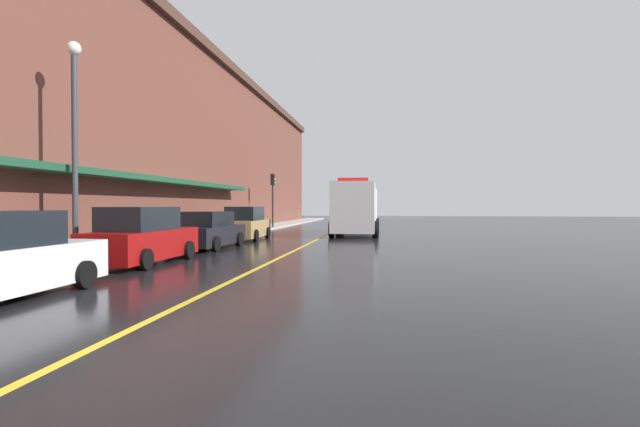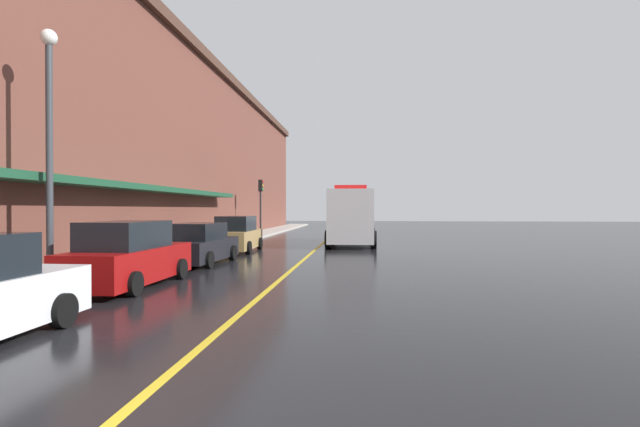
# 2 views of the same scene
# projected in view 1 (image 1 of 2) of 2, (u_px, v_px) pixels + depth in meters

# --- Properties ---
(ground_plane) EXTENTS (112.00, 112.00, 0.00)m
(ground_plane) POSITION_uv_depth(u_px,v_px,m) (328.00, 235.00, 30.89)
(ground_plane) COLOR black
(sidewalk_left) EXTENTS (2.40, 70.00, 0.15)m
(sidewalk_left) POSITION_uv_depth(u_px,v_px,m) (236.00, 233.00, 31.77)
(sidewalk_left) COLOR #ADA8A0
(sidewalk_left) RESTS_ON ground
(lane_center_stripe) EXTENTS (0.16, 70.00, 0.01)m
(lane_center_stripe) POSITION_uv_depth(u_px,v_px,m) (328.00, 234.00, 30.89)
(lane_center_stripe) COLOR gold
(lane_center_stripe) RESTS_ON ground
(brick_building_left) EXTENTS (11.44, 64.00, 12.15)m
(brick_building_left) POSITION_uv_depth(u_px,v_px,m) (140.00, 143.00, 31.57)
(brick_building_left) COLOR brown
(brick_building_left) RESTS_ON ground
(parked_car_1) EXTENTS (2.00, 4.79, 1.86)m
(parked_car_1) POSITION_uv_depth(u_px,v_px,m) (142.00, 237.00, 15.37)
(parked_car_1) COLOR maroon
(parked_car_1) RESTS_ON ground
(parked_car_2) EXTENTS (2.19, 4.59, 1.64)m
(parked_car_2) POSITION_uv_depth(u_px,v_px,m) (208.00, 231.00, 20.85)
(parked_car_2) COLOR black
(parked_car_2) RESTS_ON ground
(parked_car_3) EXTENTS (2.08, 4.53, 1.84)m
(parked_car_3) POSITION_uv_depth(u_px,v_px,m) (246.00, 224.00, 26.20)
(parked_car_3) COLOR #A5844C
(parked_car_3) RESTS_ON ground
(box_truck) EXTENTS (2.88, 8.77, 3.52)m
(box_truck) POSITION_uv_depth(u_px,v_px,m) (356.00, 209.00, 30.77)
(box_truck) COLOR silver
(box_truck) RESTS_ON ground
(parking_meter_0) EXTENTS (0.14, 0.18, 1.33)m
(parking_meter_0) POSITION_uv_depth(u_px,v_px,m) (185.00, 224.00, 21.70)
(parking_meter_0) COLOR #4C4C51
(parking_meter_0) RESTS_ON sidewalk_left
(parking_meter_1) EXTENTS (0.14, 0.18, 1.33)m
(parking_meter_1) POSITION_uv_depth(u_px,v_px,m) (226.00, 220.00, 27.28)
(parking_meter_1) COLOR #4C4C51
(parking_meter_1) RESTS_ON sidewalk_left
(street_lamp_left) EXTENTS (0.44, 0.44, 6.94)m
(street_lamp_left) POSITION_uv_depth(u_px,v_px,m) (75.00, 127.00, 14.96)
(street_lamp_left) COLOR #33383D
(street_lamp_left) RESTS_ON sidewalk_left
(traffic_light_near) EXTENTS (0.38, 0.36, 4.30)m
(traffic_light_near) POSITION_uv_depth(u_px,v_px,m) (273.00, 190.00, 38.03)
(traffic_light_near) COLOR #232326
(traffic_light_near) RESTS_ON sidewalk_left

